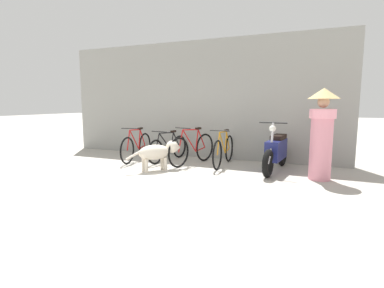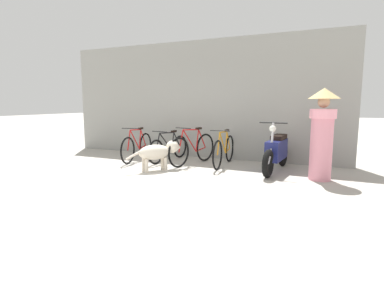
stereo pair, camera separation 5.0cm
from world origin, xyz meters
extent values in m
plane|color=#ADA89E|center=(0.00, 0.00, 0.00)|extent=(60.00, 60.00, 0.00)
cube|color=gray|center=(0.00, 3.28, 1.59)|extent=(8.03, 0.20, 3.17)
torus|color=black|center=(-1.11, 1.56, 0.34)|extent=(0.11, 0.68, 0.68)
torus|color=black|center=(-1.21, 2.54, 0.34)|extent=(0.11, 0.68, 0.68)
cylinder|color=red|center=(-1.15, 1.94, 0.56)|extent=(0.08, 0.49, 0.56)
cylinder|color=red|center=(-1.18, 2.22, 0.54)|extent=(0.04, 0.13, 0.51)
cylinder|color=red|center=(-1.15, 1.99, 0.81)|extent=(0.09, 0.57, 0.06)
cylinder|color=red|center=(-1.19, 2.35, 0.31)|extent=(0.07, 0.37, 0.08)
cylinder|color=red|center=(-1.20, 2.40, 0.57)|extent=(0.06, 0.30, 0.47)
cylinder|color=red|center=(-1.12, 1.63, 0.59)|extent=(0.05, 0.18, 0.50)
cube|color=black|center=(-1.18, 2.27, 0.83)|extent=(0.09, 0.19, 0.05)
cylinder|color=black|center=(-1.12, 1.71, 0.87)|extent=(0.46, 0.07, 0.02)
torus|color=black|center=(-0.46, 1.81, 0.31)|extent=(0.13, 0.62, 0.62)
torus|color=black|center=(-0.31, 2.87, 0.31)|extent=(0.13, 0.62, 0.62)
cylinder|color=black|center=(-0.40, 2.22, 0.51)|extent=(0.10, 0.53, 0.51)
cylinder|color=black|center=(-0.36, 2.53, 0.49)|extent=(0.05, 0.14, 0.47)
cylinder|color=black|center=(-0.39, 2.27, 0.74)|extent=(0.11, 0.62, 0.06)
cylinder|color=black|center=(-0.34, 2.67, 0.29)|extent=(0.08, 0.41, 0.07)
cylinder|color=black|center=(-0.33, 2.73, 0.52)|extent=(0.07, 0.32, 0.43)
cylinder|color=black|center=(-0.44, 1.89, 0.53)|extent=(0.05, 0.19, 0.46)
cube|color=black|center=(-0.35, 2.58, 0.76)|extent=(0.09, 0.19, 0.05)
cylinder|color=black|center=(-0.43, 1.97, 0.80)|extent=(0.46, 0.09, 0.02)
torus|color=black|center=(0.23, 1.70, 0.36)|extent=(0.23, 0.70, 0.72)
torus|color=black|center=(0.50, 2.70, 0.36)|extent=(0.23, 0.70, 0.72)
cylinder|color=red|center=(0.33, 2.09, 0.59)|extent=(0.16, 0.50, 0.59)
cylinder|color=red|center=(0.41, 2.38, 0.57)|extent=(0.06, 0.13, 0.54)
cylinder|color=red|center=(0.35, 2.14, 0.86)|extent=(0.19, 0.58, 0.06)
cylinder|color=red|center=(0.45, 2.51, 0.33)|extent=(0.13, 0.38, 0.08)
cylinder|color=red|center=(0.46, 2.56, 0.60)|extent=(0.11, 0.30, 0.50)
cylinder|color=red|center=(0.25, 1.78, 0.62)|extent=(0.08, 0.18, 0.53)
cube|color=black|center=(0.43, 2.42, 0.87)|extent=(0.12, 0.19, 0.05)
cylinder|color=black|center=(0.27, 1.85, 0.92)|extent=(0.45, 0.15, 0.02)
torus|color=black|center=(1.14, 1.81, 0.34)|extent=(0.06, 0.68, 0.68)
torus|color=black|center=(1.11, 2.87, 0.34)|extent=(0.06, 0.68, 0.68)
cylinder|color=orange|center=(1.13, 2.22, 0.56)|extent=(0.04, 0.52, 0.57)
cylinder|color=orange|center=(1.12, 2.52, 0.55)|extent=(0.03, 0.13, 0.52)
cylinder|color=orange|center=(1.12, 2.27, 0.82)|extent=(0.05, 0.61, 0.06)
cylinder|color=orange|center=(1.11, 2.67, 0.32)|extent=(0.04, 0.40, 0.08)
cylinder|color=orange|center=(1.11, 2.72, 0.57)|extent=(0.04, 0.31, 0.48)
cylinder|color=orange|center=(1.14, 1.89, 0.59)|extent=(0.03, 0.19, 0.50)
cube|color=black|center=(1.12, 2.58, 0.83)|extent=(0.08, 0.18, 0.05)
cylinder|color=black|center=(1.13, 1.97, 0.88)|extent=(0.46, 0.04, 0.02)
torus|color=black|center=(2.30, 1.55, 0.29)|extent=(0.18, 0.59, 0.58)
torus|color=black|center=(2.43, 2.86, 0.29)|extent=(0.18, 0.59, 0.58)
cube|color=navy|center=(2.37, 2.20, 0.48)|extent=(0.37, 0.97, 0.43)
cube|color=black|center=(2.38, 2.37, 0.75)|extent=(0.30, 0.62, 0.10)
cylinder|color=silver|center=(2.33, 1.79, 0.79)|extent=(0.06, 0.15, 0.62)
cylinder|color=silver|center=(2.31, 1.64, 0.39)|extent=(0.06, 0.23, 0.22)
cylinder|color=black|center=(2.33, 1.84, 1.10)|extent=(0.58, 0.09, 0.03)
sphere|color=silver|center=(2.33, 1.81, 0.98)|extent=(0.15, 0.15, 0.14)
ellipsoid|color=beige|center=(-0.13, 1.19, 0.42)|extent=(0.71, 0.78, 0.33)
cylinder|color=beige|center=(-0.07, 1.43, 0.15)|extent=(0.10, 0.10, 0.29)
cylinder|color=beige|center=(0.08, 1.32, 0.15)|extent=(0.10, 0.10, 0.29)
cylinder|color=beige|center=(-0.34, 1.07, 0.15)|extent=(0.10, 0.10, 0.29)
cylinder|color=beige|center=(-0.19, 0.96, 0.15)|extent=(0.10, 0.10, 0.29)
sphere|color=beige|center=(0.14, 1.55, 0.51)|extent=(0.40, 0.40, 0.28)
ellipsoid|color=beige|center=(0.21, 1.64, 0.49)|extent=(0.19, 0.19, 0.11)
cylinder|color=beige|center=(-0.43, 0.80, 0.38)|extent=(0.23, 0.28, 0.18)
cylinder|color=pink|center=(3.26, 1.81, 0.69)|extent=(0.47, 0.47, 1.39)
cylinder|color=#FFA0B2|center=(3.26, 1.81, 1.30)|extent=(0.56, 0.56, 0.18)
sphere|color=tan|center=(3.26, 1.81, 1.52)|extent=(0.25, 0.25, 0.22)
cone|color=tan|center=(3.26, 1.81, 1.68)|extent=(0.68, 0.68, 0.21)
camera|label=1|loc=(3.22, -4.49, 1.51)|focal=28.00mm
camera|label=2|loc=(3.27, -4.47, 1.51)|focal=28.00mm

